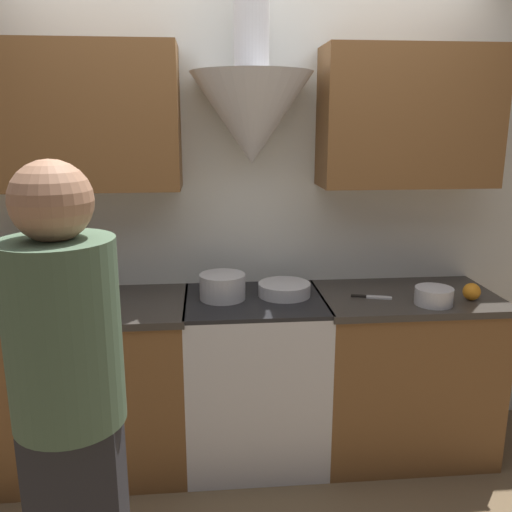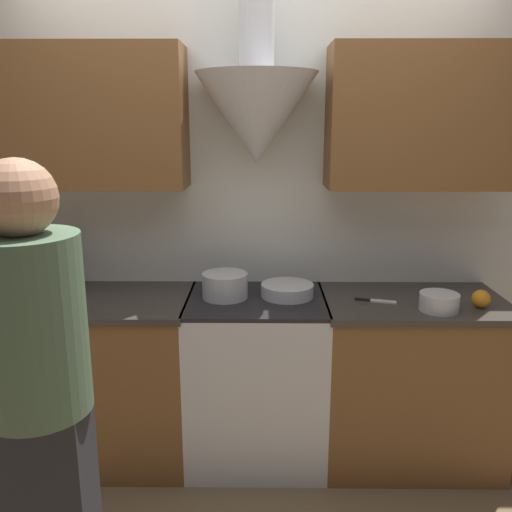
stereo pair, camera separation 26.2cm
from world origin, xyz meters
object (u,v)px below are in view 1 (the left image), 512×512
(wine_bottle_3, at_px, (28,276))
(wine_bottle_4, at_px, (51,274))
(orange_fruit, at_px, (472,292))
(saucepan, at_px, (434,296))
(mixing_bowl, at_px, (284,289))
(wine_bottle_2, at_px, (10,276))
(person_foreground_left, at_px, (71,420))
(stock_pot, at_px, (223,286))
(stove_range, at_px, (254,377))

(wine_bottle_3, xyz_separation_m, wine_bottle_4, (0.11, -0.00, 0.01))
(orange_fruit, height_order, saucepan, orange_fruit)
(wine_bottle_4, bearing_deg, mixing_bowl, -1.58)
(wine_bottle_2, relative_size, mixing_bowl, 1.19)
(wine_bottle_4, xyz_separation_m, person_foreground_left, (0.39, -1.26, -0.09))
(wine_bottle_2, relative_size, stock_pot, 1.38)
(stock_pot, relative_size, saucepan, 1.25)
(stove_range, distance_m, wine_bottle_3, 1.27)
(stove_range, xyz_separation_m, saucepan, (0.88, -0.17, 0.49))
(wine_bottle_3, distance_m, person_foreground_left, 1.36)
(stock_pot, distance_m, orange_fruit, 1.27)
(orange_fruit, xyz_separation_m, person_foreground_left, (-1.74, -1.07, 0.00))
(stove_range, xyz_separation_m, stock_pot, (-0.16, 0.01, 0.51))
(wine_bottle_3, xyz_separation_m, mixing_bowl, (1.29, -0.03, -0.10))
(saucepan, bearing_deg, wine_bottle_4, 172.83)
(wine_bottle_2, distance_m, mixing_bowl, 1.39)
(person_foreground_left, bearing_deg, stock_pot, 68.51)
(mixing_bowl, xyz_separation_m, saucepan, (0.72, -0.21, 0.01))
(stove_range, relative_size, person_foreground_left, 0.53)
(saucepan, xyz_separation_m, person_foreground_left, (-1.52, -1.02, 0.01))
(stove_range, xyz_separation_m, mixing_bowl, (0.16, 0.03, 0.48))
(mixing_bowl, height_order, orange_fruit, orange_fruit)
(stove_range, distance_m, orange_fruit, 1.21)
(wine_bottle_4, relative_size, orange_fruit, 3.84)
(stock_pot, relative_size, mixing_bowl, 0.86)
(saucepan, relative_size, person_foreground_left, 0.11)
(wine_bottle_4, bearing_deg, person_foreground_left, -72.93)
(saucepan, bearing_deg, person_foreground_left, -146.02)
(mixing_bowl, distance_m, orange_fruit, 0.95)
(stove_range, distance_m, stock_pot, 0.53)
(wine_bottle_4, distance_m, mixing_bowl, 1.19)
(wine_bottle_4, bearing_deg, stock_pot, -3.65)
(orange_fruit, xyz_separation_m, saucepan, (-0.22, -0.05, -0.00))
(mixing_bowl, bearing_deg, person_foreground_left, -122.98)
(wine_bottle_2, xyz_separation_m, orange_fruit, (2.32, -0.20, -0.09))
(stove_range, relative_size, stock_pot, 3.83)
(wine_bottle_3, bearing_deg, saucepan, -6.83)
(wine_bottle_2, xyz_separation_m, wine_bottle_3, (0.09, -0.00, -0.00))
(wine_bottle_3, bearing_deg, wine_bottle_2, 179.79)
(stove_range, xyz_separation_m, wine_bottle_2, (-1.22, 0.07, 0.58))
(wine_bottle_3, relative_size, wine_bottle_4, 0.98)
(person_foreground_left, bearing_deg, saucepan, 33.98)
(wine_bottle_3, relative_size, saucepan, 1.77)
(wine_bottle_3, distance_m, orange_fruit, 2.24)
(wine_bottle_2, xyz_separation_m, stock_pot, (1.06, -0.06, -0.07))
(wine_bottle_3, relative_size, person_foreground_left, 0.20)
(wine_bottle_2, relative_size, wine_bottle_3, 0.98)
(orange_fruit, bearing_deg, wine_bottle_3, 175.01)
(wine_bottle_3, bearing_deg, wine_bottle_4, -0.91)
(stock_pot, xyz_separation_m, saucepan, (1.04, -0.18, -0.02))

